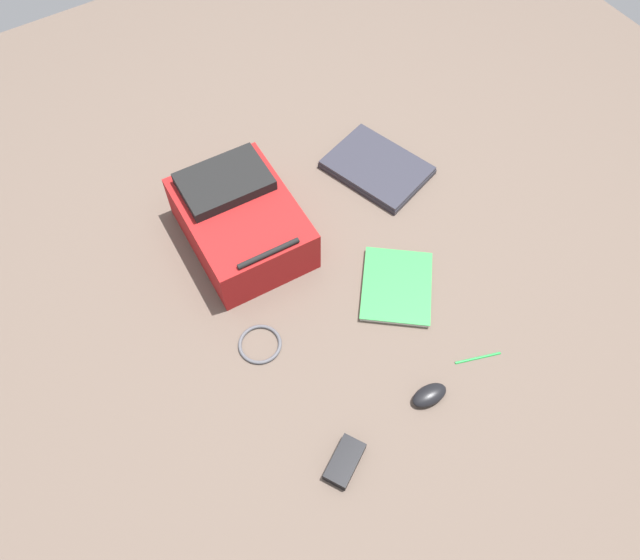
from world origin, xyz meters
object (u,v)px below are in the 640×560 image
(computer_mouse, at_px, (429,395))
(backpack, at_px, (240,220))
(laptop, at_px, (377,167))
(cable_coil, at_px, (260,344))
(power_brick, at_px, (345,461))
(pen_black, at_px, (478,358))
(book_comic, at_px, (397,286))

(computer_mouse, bearing_deg, backpack, -163.20)
(laptop, height_order, cable_coil, laptop)
(cable_coil, bearing_deg, laptop, 118.87)
(laptop, bearing_deg, power_brick, -39.64)
(laptop, distance_m, computer_mouse, 0.86)
(computer_mouse, bearing_deg, power_brick, -80.77)
(backpack, height_order, cable_coil, backpack)
(cable_coil, bearing_deg, power_brick, 2.66)
(backpack, xyz_separation_m, laptop, (-0.00, 0.54, -0.07))
(backpack, bearing_deg, pen_black, 26.45)
(backpack, bearing_deg, laptop, 90.49)
(computer_mouse, height_order, pen_black, computer_mouse)
(book_comic, height_order, power_brick, power_brick)
(book_comic, xyz_separation_m, power_brick, (0.37, -0.44, 0.01))
(backpack, distance_m, laptop, 0.55)
(pen_black, bearing_deg, backpack, -153.55)
(backpack, height_order, power_brick, backpack)
(computer_mouse, height_order, cable_coil, computer_mouse)
(backpack, xyz_separation_m, power_brick, (0.80, -0.13, -0.08))
(computer_mouse, bearing_deg, cable_coil, -137.03)
(power_brick, bearing_deg, pen_black, 95.51)
(book_comic, bearing_deg, cable_coil, -96.87)
(backpack, height_order, book_comic, backpack)
(pen_black, bearing_deg, cable_coil, -126.00)
(book_comic, xyz_separation_m, pen_black, (0.32, 0.06, -0.01))
(power_brick, bearing_deg, book_comic, 130.18)
(computer_mouse, xyz_separation_m, pen_black, (-0.02, 0.20, -0.01))
(backpack, bearing_deg, book_comic, 36.09)
(book_comic, distance_m, cable_coil, 0.46)
(backpack, height_order, laptop, backpack)
(book_comic, height_order, pen_black, book_comic)
(backpack, relative_size, cable_coil, 3.52)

